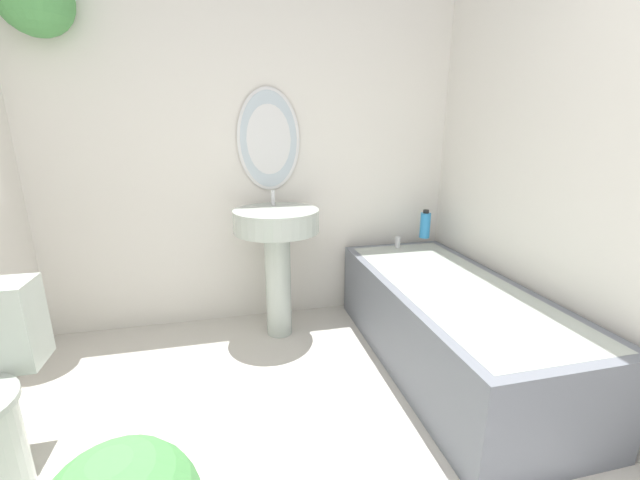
% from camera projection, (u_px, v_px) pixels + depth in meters
% --- Properties ---
extents(wall_back, '(2.88, 0.38, 2.40)m').
position_uv_depth(wall_back, '(233.00, 134.00, 2.54)').
color(wall_back, silver).
rests_on(wall_back, ground_plane).
extents(wall_right, '(0.06, 2.59, 2.40)m').
position_uv_depth(wall_right, '(595.00, 157.00, 1.74)').
color(wall_right, silver).
rests_on(wall_right, ground_plane).
extents(pedestal_sink, '(0.53, 0.53, 0.94)m').
position_uv_depth(pedestal_sink, '(277.00, 242.00, 2.47)').
color(pedestal_sink, '#B2BCB2').
rests_on(pedestal_sink, ground_plane).
extents(bathtub, '(0.73, 1.67, 0.57)m').
position_uv_depth(bathtub, '(449.00, 323.00, 2.23)').
color(bathtub, slate).
rests_on(bathtub, ground_plane).
extents(shampoo_bottle, '(0.07, 0.07, 0.20)m').
position_uv_depth(shampoo_bottle, '(425.00, 225.00, 2.80)').
color(shampoo_bottle, '#2D84C6').
rests_on(shampoo_bottle, bathtub).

